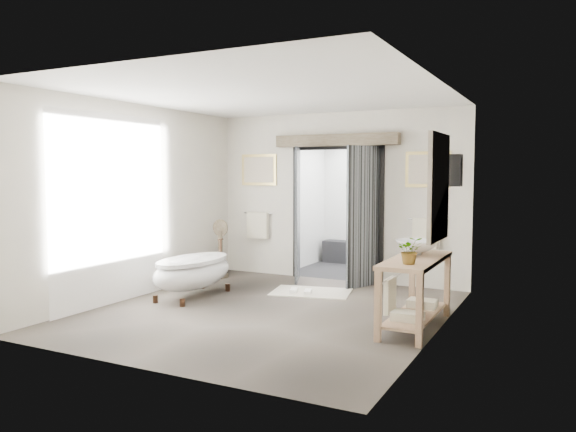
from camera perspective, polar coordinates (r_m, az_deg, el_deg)
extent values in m
plane|color=#675B50|center=(7.69, -2.05, -9.64)|extent=(5.00, 5.00, 0.00)
cube|color=beige|center=(5.42, -14.96, -0.15)|extent=(4.50, 0.02, 2.90)
cube|color=beige|center=(8.78, -15.05, 1.54)|extent=(0.02, 5.00, 2.90)
cube|color=beige|center=(6.68, 15.07, 0.68)|extent=(0.02, 5.00, 2.90)
cube|color=beige|center=(10.39, -2.78, 2.12)|extent=(1.45, 0.02, 2.90)
cube|color=beige|center=(9.27, 13.85, 1.71)|extent=(1.45, 0.02, 2.90)
cube|color=beige|center=(9.75, 5.11, 8.72)|extent=(1.60, 0.02, 0.60)
cube|color=white|center=(7.53, -2.11, 12.30)|extent=(4.50, 5.00, 0.02)
cube|color=white|center=(8.31, -17.54, 0.65)|extent=(0.02, 2.20, 2.70)
cube|color=gray|center=(6.76, 15.07, 2.85)|extent=(0.05, 0.95, 1.25)
cube|color=silver|center=(6.77, 14.82, 2.85)|extent=(0.01, 0.80, 1.10)
cube|color=black|center=(8.21, 16.54, 4.47)|extent=(0.20, 0.20, 0.45)
sphere|color=#FFCC8C|center=(8.21, 16.54, 4.47)|extent=(0.10, 0.10, 0.10)
cube|color=black|center=(10.82, 6.99, -5.53)|extent=(2.20, 2.00, 0.01)
cube|color=white|center=(10.67, 7.11, 7.79)|extent=(2.20, 2.00, 0.02)
cube|color=white|center=(11.62, 8.72, 1.33)|extent=(2.20, 0.02, 2.50)
cube|color=white|center=(11.09, 1.69, 1.23)|extent=(0.02, 2.00, 2.50)
cube|color=white|center=(10.35, 12.79, 0.89)|extent=(0.02, 2.00, 2.50)
cube|color=black|center=(11.55, 8.38, -3.80)|extent=(2.00, 0.35, 0.45)
cylinder|color=silver|center=(11.71, 6.83, 3.08)|extent=(0.40, 0.03, 0.40)
cylinder|color=silver|center=(11.46, 10.60, 3.01)|extent=(0.40, 0.03, 0.40)
cube|color=black|center=(10.07, 0.82, 0.34)|extent=(0.07, 0.10, 2.30)
cube|color=black|center=(9.48, 9.54, 0.02)|extent=(0.07, 0.10, 2.30)
cube|color=black|center=(9.73, 5.10, 6.95)|extent=(1.67, 0.10, 0.07)
cube|color=black|center=(9.67, 0.97, 0.17)|extent=(0.33, 0.76, 2.30)
cube|color=black|center=(9.21, 7.71, -0.09)|extent=(0.33, 0.76, 2.30)
cube|color=#746652|center=(9.64, 4.88, 7.69)|extent=(2.20, 0.20, 0.20)
cube|color=tan|center=(10.38, -2.96, 4.71)|extent=(0.72, 0.03, 0.57)
cube|color=beige|center=(10.36, -3.00, 4.71)|extent=(0.62, 0.01, 0.47)
cube|color=tan|center=(9.24, 14.03, 4.62)|extent=(0.72, 0.03, 0.57)
cube|color=beige|center=(9.22, 14.01, 4.62)|extent=(0.62, 0.01, 0.47)
cylinder|color=silver|center=(10.37, -3.05, 0.28)|extent=(0.60, 0.02, 0.02)
cube|color=beige|center=(10.37, -3.10, -0.94)|extent=(0.42, 0.08, 0.48)
cylinder|color=silver|center=(9.23, 13.88, -0.35)|extent=(0.60, 0.02, 0.02)
cube|color=beige|center=(9.23, 13.83, -1.72)|extent=(0.42, 0.08, 0.48)
cylinder|color=#362114|center=(8.36, -13.32, -8.21)|extent=(0.08, 0.08, 0.12)
cylinder|color=#362114|center=(8.06, -10.67, -8.63)|extent=(0.08, 0.08, 0.12)
cylinder|color=#362114|center=(9.25, -8.67, -6.91)|extent=(0.08, 0.08, 0.12)
cylinder|color=#362114|center=(8.98, -6.15, -7.23)|extent=(0.08, 0.08, 0.12)
ellipsoid|color=white|center=(8.59, -9.63, -5.64)|extent=(0.73, 1.64, 0.52)
cylinder|color=#362114|center=(9.15, -6.86, -2.98)|extent=(0.03, 0.03, 0.21)
cube|color=tan|center=(6.33, 9.13, -8.81)|extent=(0.07, 0.07, 0.85)
cube|color=tan|center=(6.21, 13.23, -9.13)|extent=(0.07, 0.07, 0.85)
cube|color=tan|center=(7.72, 12.50, -6.45)|extent=(0.07, 0.07, 0.85)
cube|color=tan|center=(7.63, 15.87, -6.65)|extent=(0.07, 0.07, 0.85)
cube|color=tan|center=(6.89, 12.88, -4.39)|extent=(0.55, 1.60, 0.05)
cube|color=tan|center=(7.03, 12.79, -9.76)|extent=(0.45, 1.50, 0.03)
cylinder|color=silver|center=(7.00, 10.69, -6.09)|extent=(0.02, 1.40, 0.02)
cube|color=beige|center=(6.90, 10.32, -7.94)|extent=(0.06, 0.34, 0.42)
cube|color=beige|center=(6.68, 12.05, -9.91)|extent=(0.35, 0.25, 0.10)
cube|color=beige|center=(7.34, 13.47, -8.63)|extent=(0.35, 0.25, 0.10)
cube|color=#746652|center=(10.10, -6.86, -6.05)|extent=(0.20, 0.20, 0.07)
cylinder|color=#746652|center=(10.03, -6.88, -3.69)|extent=(0.08, 0.08, 0.78)
cylinder|color=silver|center=(10.00, -6.84, -1.19)|extent=(0.27, 0.02, 0.27)
cylinder|color=#746652|center=(9.99, -6.89, -1.20)|extent=(0.31, 0.01, 0.31)
cube|color=beige|center=(8.84, 2.37, -7.72)|extent=(1.35, 1.04, 0.01)
cube|color=white|center=(8.82, 0.59, -7.54)|extent=(0.18, 0.28, 0.05)
cube|color=white|center=(8.72, 2.02, -7.68)|extent=(0.18, 0.28, 0.05)
imported|color=white|center=(7.15, 12.97, -3.14)|extent=(0.60, 0.60, 0.18)
imported|color=gray|center=(6.40, 12.30, -3.43)|extent=(0.35, 0.33, 0.31)
imported|color=gray|center=(6.94, 12.09, -3.25)|extent=(0.10, 0.10, 0.21)
imported|color=gray|center=(7.43, 13.30, -2.98)|extent=(0.13, 0.13, 0.15)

